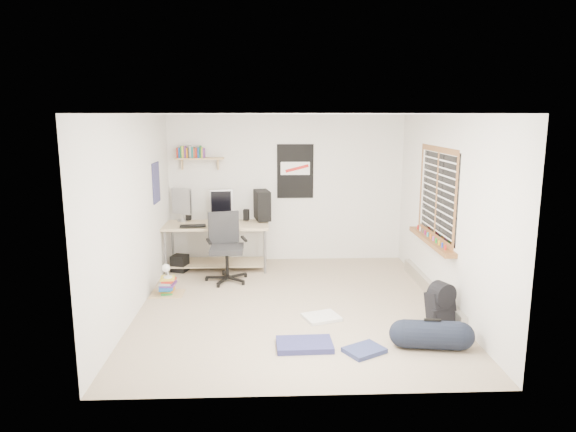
{
  "coord_description": "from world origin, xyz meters",
  "views": [
    {
      "loc": [
        -0.32,
        -6.47,
        2.48
      ],
      "look_at": [
        -0.06,
        0.17,
        1.18
      ],
      "focal_mm": 32.0,
      "sensor_mm": 36.0,
      "label": 1
    }
  ],
  "objects_px": {
    "duffel_bag": "(432,336)",
    "book_stack": "(167,284)",
    "office_chair": "(227,250)",
    "desk": "(217,247)",
    "backpack": "(441,309)"
  },
  "relations": [
    {
      "from": "desk",
      "to": "backpack",
      "type": "relative_size",
      "value": 3.98
    },
    {
      "from": "duffel_bag",
      "to": "backpack",
      "type": "bearing_deg",
      "value": 72.22
    },
    {
      "from": "book_stack",
      "to": "desk",
      "type": "bearing_deg",
      "value": 64.23
    },
    {
      "from": "desk",
      "to": "backpack",
      "type": "xyz_separation_m",
      "value": [
        2.91,
        -2.44,
        -0.16
      ]
    },
    {
      "from": "book_stack",
      "to": "duffel_bag",
      "type": "bearing_deg",
      "value": -30.01
    },
    {
      "from": "desk",
      "to": "duffel_bag",
      "type": "relative_size",
      "value": 2.76
    },
    {
      "from": "office_chair",
      "to": "duffel_bag",
      "type": "distance_m",
      "value": 3.41
    },
    {
      "from": "desk",
      "to": "duffel_bag",
      "type": "distance_m",
      "value": 4.03
    },
    {
      "from": "duffel_bag",
      "to": "office_chair",
      "type": "bearing_deg",
      "value": 142.99
    },
    {
      "from": "duffel_bag",
      "to": "book_stack",
      "type": "xyz_separation_m",
      "value": [
        -3.19,
        1.84,
        0.01
      ]
    },
    {
      "from": "office_chair",
      "to": "book_stack",
      "type": "bearing_deg",
      "value": -159.82
    },
    {
      "from": "desk",
      "to": "backpack",
      "type": "height_order",
      "value": "desk"
    },
    {
      "from": "duffel_bag",
      "to": "book_stack",
      "type": "relative_size",
      "value": 1.35
    },
    {
      "from": "backpack",
      "to": "duffel_bag",
      "type": "bearing_deg",
      "value": -140.5
    },
    {
      "from": "backpack",
      "to": "book_stack",
      "type": "relative_size",
      "value": 0.93
    }
  ]
}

